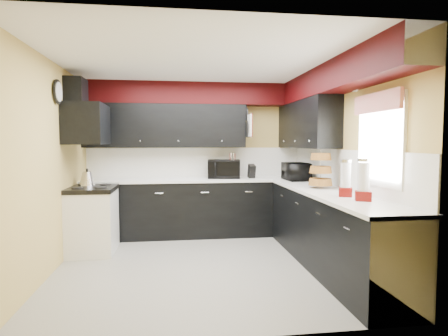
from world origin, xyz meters
The scene contains 35 objects.
ground centered at (0.00, 0.00, 0.00)m, with size 3.60×3.60×0.00m, color gray.
wall_back centered at (0.00, 1.80, 1.25)m, with size 3.60×0.06×2.50m, color #E0C666.
wall_right centered at (1.80, 0.00, 1.25)m, with size 0.06×3.60×2.50m, color #E0C666.
wall_left centered at (-1.80, 0.00, 1.25)m, with size 0.06×3.60×2.50m, color #E0C666.
ceiling centered at (0.00, 0.00, 2.50)m, with size 3.60×3.60×0.06m, color white.
cab_back centered at (0.00, 1.50, 0.45)m, with size 3.60×0.60×0.90m, color black.
cab_right centered at (1.50, -0.30, 0.45)m, with size 0.60×3.00×0.90m, color black.
counter_back centered at (0.00, 1.50, 0.92)m, with size 3.62×0.64×0.04m, color white.
counter_right centered at (1.50, -0.30, 0.92)m, with size 0.64×3.02×0.04m, color white.
splash_back centered at (0.00, 1.79, 1.19)m, with size 3.60×0.02×0.50m, color white.
splash_right centered at (1.79, 0.00, 1.19)m, with size 0.02×3.60×0.50m, color white.
upper_back centered at (-0.50, 1.62, 1.80)m, with size 2.60×0.35×0.70m, color black.
upper_right centered at (1.62, 0.90, 1.80)m, with size 0.35×1.80×0.70m, color black.
soffit_back centered at (0.00, 1.62, 2.33)m, with size 3.60×0.36×0.35m, color black.
soffit_right centered at (1.62, -0.18, 2.33)m, with size 0.36×3.24×0.35m, color black.
stove centered at (-1.50, 0.75, 0.43)m, with size 0.60×0.75×0.86m, color white.
cooktop centered at (-1.50, 0.75, 0.89)m, with size 0.62×0.77×0.06m, color black.
hood centered at (-1.55, 0.75, 1.78)m, with size 0.50×0.78×0.55m, color black.
hood_duct centered at (-1.68, 0.75, 2.20)m, with size 0.24×0.40×0.40m, color black.
window centered at (1.79, -0.90, 1.55)m, with size 0.03×0.86×0.96m, color white, non-canonical shape.
valance centered at (1.73, -0.90, 1.95)m, with size 0.04×0.88×0.20m, color red.
pan_top centered at (0.82, 1.55, 2.00)m, with size 0.03×0.22×0.40m, color black, non-canonical shape.
pan_mid centered at (0.82, 1.42, 1.75)m, with size 0.03×0.28×0.46m, color black, non-canonical shape.
pan_low centered at (0.82, 1.68, 1.72)m, with size 0.03×0.24×0.42m, color black, non-canonical shape.
cut_board centered at (0.83, 1.30, 1.80)m, with size 0.03×0.26×0.35m, color white.
baskets centered at (1.52, 0.05, 1.18)m, with size 0.27×0.27×0.50m, color brown, non-canonical shape.
clock centered at (-1.77, 0.25, 2.15)m, with size 0.03×0.30×0.30m, color black, non-canonical shape.
deco_plate centered at (1.77, -0.35, 2.25)m, with size 0.03×0.24×0.24m, color white, non-canonical shape.
toaster_oven centered at (0.45, 1.54, 1.09)m, with size 0.52×0.44×0.30m, color black.
microwave centered at (1.52, 1.03, 1.08)m, with size 0.49×0.33×0.27m, color black.
utensil_crock centered at (0.58, 1.45, 1.03)m, with size 0.17×0.17×0.18m, color silver.
knife_block centered at (0.90, 1.47, 1.05)m, with size 0.10×0.14×0.22m, color black.
kettle centered at (-1.60, 0.94, 1.02)m, with size 0.22×0.22×0.19m, color silver, non-canonical shape.
dispenser_a centered at (1.50, -0.72, 1.13)m, with size 0.14×0.14×0.38m, color maroon, non-canonical shape.
dispenser_b centered at (1.54, -1.02, 1.14)m, with size 0.15×0.15×0.41m, color maroon, non-canonical shape.
Camera 1 is at (-0.36, -4.59, 1.54)m, focal length 30.00 mm.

